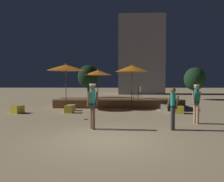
{
  "coord_description": "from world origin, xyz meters",
  "views": [
    {
      "loc": [
        0.37,
        -7.22,
        1.96
      ],
      "look_at": [
        0.0,
        5.76,
        1.39
      ],
      "focal_mm": 35.0,
      "sensor_mm": 36.0,
      "label": 1
    }
  ],
  "objects": [
    {
      "name": "cube_seat_3",
      "position": [
        -5.84,
        5.97,
        0.23
      ],
      "size": [
        0.78,
        0.78,
        0.47
      ],
      "rotation": [
        0.0,
        0.0,
        -0.39
      ],
      "color": "yellow",
      "rests_on": "ground"
    },
    {
      "name": "cube_seat_2",
      "position": [
        -2.78,
        7.26,
        0.2
      ],
      "size": [
        0.53,
        0.53,
        0.4
      ],
      "rotation": [
        0.0,
        0.0,
        0.05
      ],
      "color": "white",
      "rests_on": "ground"
    },
    {
      "name": "patio_umbrella_0",
      "position": [
        -3.38,
        8.31,
        2.95
      ],
      "size": [
        2.72,
        2.72,
        3.24
      ],
      "color": "brown",
      "rests_on": "ground"
    },
    {
      "name": "cube_seat_0",
      "position": [
        3.45,
        7.33,
        0.22
      ],
      "size": [
        0.57,
        0.57,
        0.44
      ],
      "rotation": [
        0.0,
        0.0,
        -0.27
      ],
      "color": "white",
      "rests_on": "ground"
    },
    {
      "name": "patio_umbrella_2",
      "position": [
        -1.1,
        8.46,
        2.59
      ],
      "size": [
        2.02,
        2.02,
        2.85
      ],
      "color": "brown",
      "rests_on": "ground"
    },
    {
      "name": "person_1",
      "position": [
        -0.68,
        1.62,
        1.09
      ],
      "size": [
        0.47,
        0.3,
        1.88
      ],
      "rotation": [
        0.0,
        0.0,
        2.06
      ],
      "color": "brown",
      "rests_on": "ground"
    },
    {
      "name": "bistro_chair_1",
      "position": [
        1.79,
        9.11,
        1.19
      ],
      "size": [
        0.44,
        0.44,
        0.9
      ],
      "rotation": [
        0.0,
        0.0,
        4.36
      ],
      "color": "#47474C",
      "rests_on": "wooden_deck"
    },
    {
      "name": "cube_seat_1",
      "position": [
        -2.68,
        6.19,
        0.23
      ],
      "size": [
        0.53,
        0.53,
        0.47
      ],
      "rotation": [
        0.0,
        0.0,
        -0.09
      ],
      "color": "yellow",
      "rests_on": "ground"
    },
    {
      "name": "patio_umbrella_1",
      "position": [
        1.33,
        8.26,
        2.87
      ],
      "size": [
        2.38,
        2.38,
        3.18
      ],
      "color": "brown",
      "rests_on": "ground"
    },
    {
      "name": "frisbee_disc",
      "position": [
        -1.32,
        3.87,
        0.02
      ],
      "size": [
        0.24,
        0.24,
        0.03
      ],
      "color": "#E54C99",
      "rests_on": "ground"
    },
    {
      "name": "distant_building",
      "position": [
        3.87,
        27.19,
        5.99
      ],
      "size": [
        6.97,
        3.99,
        11.98
      ],
      "color": "gray",
      "rests_on": "ground"
    },
    {
      "name": "person_2",
      "position": [
        2.57,
        1.57,
        0.93
      ],
      "size": [
        0.48,
        0.31,
        1.71
      ],
      "rotation": [
        0.0,
        0.0,
        4.21
      ],
      "color": "#3F3F47",
      "rests_on": "ground"
    },
    {
      "name": "person_0",
      "position": [
        3.99,
        2.92,
        1.05
      ],
      "size": [
        0.5,
        0.29,
        1.82
      ],
      "rotation": [
        0.0,
        0.0,
        2.01
      ],
      "color": "tan",
      "rests_on": "ground"
    },
    {
      "name": "cube_seat_4",
      "position": [
        4.07,
        6.14,
        0.22
      ],
      "size": [
        0.71,
        0.71,
        0.44
      ],
      "rotation": [
        0.0,
        0.0,
        -0.23
      ],
      "color": "yellow",
      "rests_on": "ground"
    },
    {
      "name": "wooden_deck",
      "position": [
        0.38,
        9.94,
        0.29
      ],
      "size": [
        9.6,
        2.99,
        0.65
      ],
      "color": "brown",
      "rests_on": "ground"
    },
    {
      "name": "background_tree_1",
      "position": [
        8.57,
        16.42,
        2.21
      ],
      "size": [
        2.24,
        2.24,
        3.46
      ],
      "color": "#3D2B1C",
      "rests_on": "ground"
    },
    {
      "name": "bistro_chair_0",
      "position": [
        2.12,
        10.61,
        1.19
      ],
      "size": [
        0.43,
        0.43,
        0.9
      ],
      "rotation": [
        0.0,
        0.0,
        5.03
      ],
      "color": "#47474C",
      "rests_on": "wooden_deck"
    },
    {
      "name": "background_tree_0",
      "position": [
        -3.29,
        19.46,
        2.53
      ],
      "size": [
        2.58,
        2.58,
        3.96
      ],
      "color": "#3D2B1C",
      "rests_on": "ground"
    },
    {
      "name": "ground_plane",
      "position": [
        0.0,
        0.0,
        0.0
      ],
      "size": [
        120.0,
        120.0,
        0.0
      ],
      "primitive_type": "plane",
      "color": "tan"
    }
  ]
}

